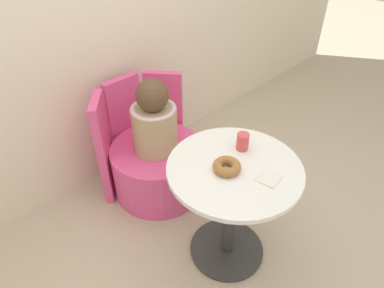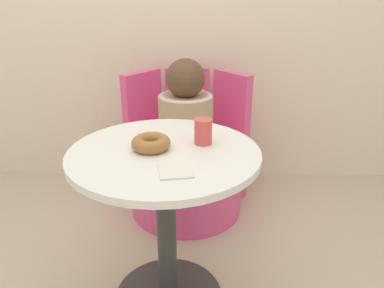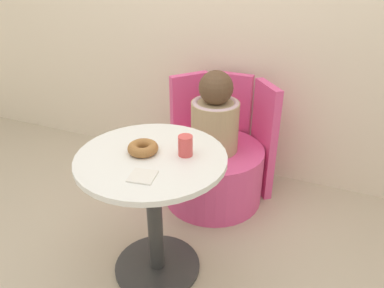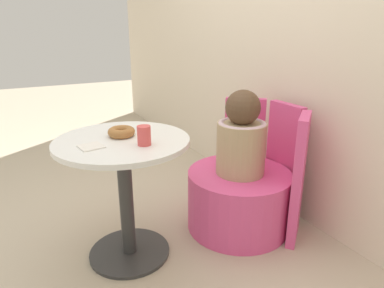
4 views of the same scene
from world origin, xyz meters
name	(u,v)px [view 1 (image 1 of 4)]	position (x,y,z in m)	size (l,w,h in m)	color
ground_plane	(219,260)	(0.00, 0.00, 0.00)	(12.00, 12.00, 0.00)	#B7A88E
back_wall	(76,1)	(0.00, 1.13, 1.20)	(6.00, 0.06, 2.40)	beige
round_table	(232,195)	(0.08, 0.02, 0.46)	(0.65, 0.65, 0.65)	#333333
tub_chair	(158,168)	(0.13, 0.69, 0.18)	(0.61, 0.61, 0.35)	#E54C8C
booth_backrest	(133,131)	(0.13, 0.94, 0.36)	(0.71, 0.26, 0.73)	#E54C8C
child_figure	(154,120)	(0.13, 0.69, 0.57)	(0.28, 0.28, 0.48)	tan
donut	(227,166)	(0.04, 0.03, 0.67)	(0.13, 0.13, 0.04)	#9E6633
cup	(243,142)	(0.21, 0.08, 0.69)	(0.06, 0.06, 0.09)	#DB4C4C
paper_napkin	(268,178)	(0.13, -0.14, 0.65)	(0.11, 0.11, 0.01)	silver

